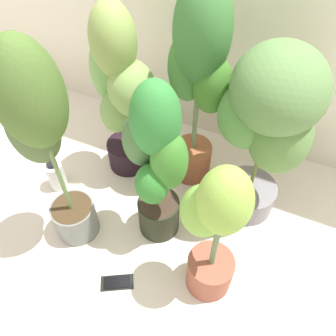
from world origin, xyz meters
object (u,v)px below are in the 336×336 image
object	(u,v)px
potted_plant_back_left	(120,87)
potted_plant_front_right	(213,232)
potted_plant_front_left	(42,136)
potted_plant_back_right	(268,121)
potted_plant_center	(156,164)
nutrient_bottle	(56,175)
potted_plant_back_center	(199,73)
cell_phone	(117,282)

from	to	relation	value
potted_plant_back_left	potted_plant_front_right	world-z (taller)	potted_plant_back_left
potted_plant_front_left	potted_plant_back_right	size ratio (longest dim) A/B	1.13
potted_plant_back_right	potted_plant_center	size ratio (longest dim) A/B	1.05
potted_plant_back_left	nutrient_bottle	size ratio (longest dim) A/B	5.01
potted_plant_back_center	cell_phone	distance (m)	0.98
potted_plant_back_right	nutrient_bottle	distance (m)	1.11
potted_plant_front_left	potted_plant_back_center	world-z (taller)	potted_plant_back_center
potted_plant_back_left	potted_plant_center	distance (m)	0.45
cell_phone	nutrient_bottle	size ratio (longest dim) A/B	0.87
potted_plant_back_right	nutrient_bottle	bearing A→B (deg)	-163.31
potted_plant_back_center	cell_phone	xyz separation A→B (m)	(-0.07, -0.73, -0.64)
potted_plant_back_right	potted_plant_center	world-z (taller)	potted_plant_back_right
potted_plant_center	nutrient_bottle	xyz separation A→B (m)	(-0.60, 0.02, -0.39)
potted_plant_back_right	potted_plant_center	bearing A→B (deg)	-138.83
potted_plant_back_left	potted_plant_center	size ratio (longest dim) A/B	1.08
potted_plant_back_right	potted_plant_center	distance (m)	0.47
potted_plant_front_right	nutrient_bottle	world-z (taller)	potted_plant_front_right
potted_plant_back_left	potted_plant_front_left	world-z (taller)	potted_plant_front_left
potted_plant_back_left	nutrient_bottle	xyz separation A→B (m)	(-0.28, -0.29, -0.45)
potted_plant_back_left	potted_plant_front_right	xyz separation A→B (m)	(0.62, -0.46, -0.13)
potted_plant_front_left	potted_plant_back_center	bearing A→B (deg)	55.21
cell_phone	nutrient_bottle	xyz separation A→B (m)	(-0.55, 0.35, 0.08)
potted_plant_back_left	potted_plant_back_center	distance (m)	0.37
potted_plant_back_left	potted_plant_front_right	distance (m)	0.78
potted_plant_back_center	potted_plant_back_right	bearing A→B (deg)	-16.09
potted_plant_front_left	cell_phone	size ratio (longest dim) A/B	6.39
potted_plant_front_left	cell_phone	world-z (taller)	potted_plant_front_left
potted_plant_back_center	potted_plant_center	size ratio (longest dim) A/B	1.23
cell_phone	potted_plant_back_right	bearing A→B (deg)	-60.68
potted_plant_back_right	cell_phone	bearing A→B (deg)	-121.91
potted_plant_back_center	potted_plant_center	world-z (taller)	potted_plant_back_center
potted_plant_front_left	potted_plant_back_left	bearing A→B (deg)	84.00
potted_plant_front_right	potted_plant_back_center	distance (m)	0.67
potted_plant_front_right	potted_plant_back_center	world-z (taller)	potted_plant_back_center
potted_plant_back_right	potted_plant_back_center	size ratio (longest dim) A/B	0.85
potted_plant_back_right	cell_phone	size ratio (longest dim) A/B	5.64
nutrient_bottle	cell_phone	bearing A→B (deg)	-32.49
potted_plant_back_left	nutrient_bottle	distance (m)	0.60
potted_plant_front_right	nutrient_bottle	bearing A→B (deg)	168.93
potted_plant_center	nutrient_bottle	bearing A→B (deg)	178.12
potted_plant_front_right	cell_phone	size ratio (longest dim) A/B	4.71
potted_plant_center	cell_phone	size ratio (longest dim) A/B	5.36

